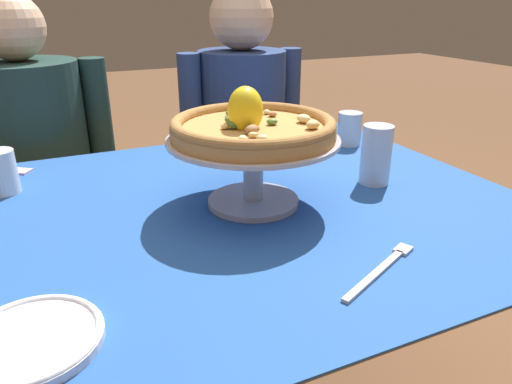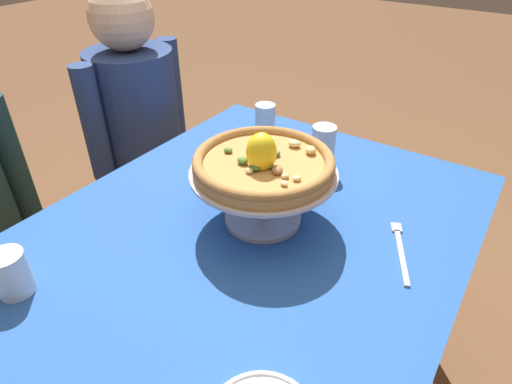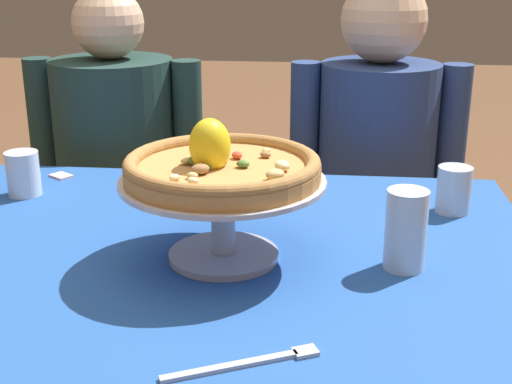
% 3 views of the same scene
% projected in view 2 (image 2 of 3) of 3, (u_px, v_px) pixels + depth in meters
% --- Properties ---
extents(dining_table, '(1.22, 0.96, 0.71)m').
position_uv_depth(dining_table, '(248.00, 259.00, 1.09)').
color(dining_table, olive).
rests_on(dining_table, ground).
extents(pizza_stand, '(0.34, 0.34, 0.14)m').
position_uv_depth(pizza_stand, '(263.00, 188.00, 1.02)').
color(pizza_stand, '#B7B7C1').
rests_on(pizza_stand, dining_table).
extents(pizza, '(0.32, 0.32, 0.10)m').
position_uv_depth(pizza, '(264.00, 162.00, 0.97)').
color(pizza, '#BC8447').
rests_on(pizza, pizza_stand).
extents(water_glass_back_left, '(0.07, 0.07, 0.10)m').
position_uv_depth(water_glass_back_left, '(12.00, 276.00, 0.85)').
color(water_glass_back_left, white).
rests_on(water_glass_back_left, dining_table).
extents(water_glass_back_right, '(0.07, 0.07, 0.09)m').
position_uv_depth(water_glass_back_right, '(265.00, 120.00, 1.46)').
color(water_glass_back_right, silver).
rests_on(water_glass_back_right, dining_table).
extents(water_glass_side_right, '(0.07, 0.07, 0.14)m').
position_uv_depth(water_glass_side_right, '(323.00, 151.00, 1.24)').
color(water_glass_side_right, silver).
rests_on(water_glass_side_right, dining_table).
extents(dinner_fork, '(0.20, 0.11, 0.01)m').
position_uv_depth(dinner_fork, '(400.00, 248.00, 0.97)').
color(dinner_fork, '#B7B7C1').
rests_on(dinner_fork, dining_table).
extents(diner_right, '(0.48, 0.32, 1.16)m').
position_uv_depth(diner_right, '(143.00, 146.00, 1.73)').
color(diner_right, navy).
rests_on(diner_right, ground).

